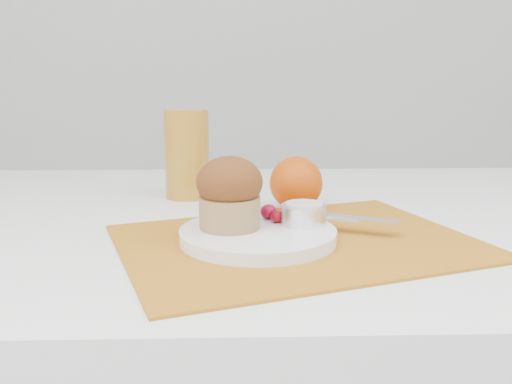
{
  "coord_description": "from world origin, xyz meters",
  "views": [
    {
      "loc": [
        -0.04,
        -0.78,
        0.97
      ],
      "look_at": [
        -0.02,
        -0.01,
        0.8
      ],
      "focal_mm": 40.0,
      "sensor_mm": 36.0,
      "label": 1
    }
  ],
  "objects_px": {
    "plate": "(258,235)",
    "muffin": "(230,193)",
    "juice_glass": "(187,154)",
    "orange": "(296,183)"
  },
  "relations": [
    {
      "from": "plate",
      "to": "muffin",
      "type": "relative_size",
      "value": 2.08
    },
    {
      "from": "muffin",
      "to": "juice_glass",
      "type": "bearing_deg",
      "value": 106.13
    },
    {
      "from": "plate",
      "to": "orange",
      "type": "height_order",
      "value": "orange"
    },
    {
      "from": "juice_glass",
      "to": "muffin",
      "type": "height_order",
      "value": "juice_glass"
    },
    {
      "from": "orange",
      "to": "juice_glass",
      "type": "bearing_deg",
      "value": 153.03
    },
    {
      "from": "juice_glass",
      "to": "muffin",
      "type": "relative_size",
      "value": 1.58
    },
    {
      "from": "juice_glass",
      "to": "plate",
      "type": "bearing_deg",
      "value": -67.64
    },
    {
      "from": "plate",
      "to": "muffin",
      "type": "distance_m",
      "value": 0.06
    },
    {
      "from": "juice_glass",
      "to": "muffin",
      "type": "distance_m",
      "value": 0.28
    },
    {
      "from": "plate",
      "to": "juice_glass",
      "type": "relative_size",
      "value": 1.32
    }
  ]
}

